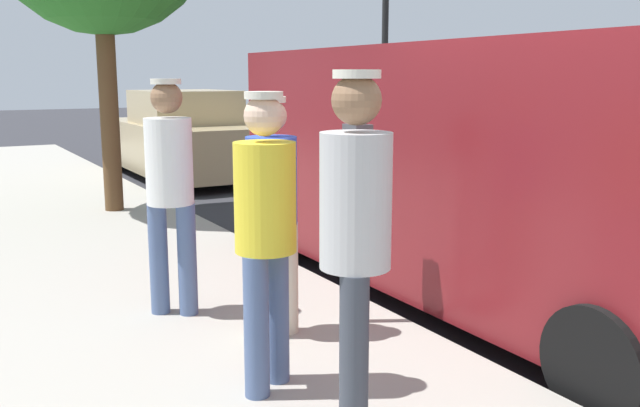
# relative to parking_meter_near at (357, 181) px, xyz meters

# --- Properties ---
(ground_plane) EXTENTS (80.00, 80.00, 0.00)m
(ground_plane) POSITION_rel_parking_meter_near_xyz_m (-1.35, 0.96, -1.18)
(ground_plane) COLOR #2D2D33
(parking_meter_near) EXTENTS (0.14, 0.18, 1.52)m
(parking_meter_near) POSITION_rel_parking_meter_near_xyz_m (0.00, 0.00, 0.00)
(parking_meter_near) COLOR gray
(parking_meter_near) RESTS_ON sidewalk_slab
(pedestrian_in_gray) EXTENTS (0.34, 0.34, 1.78)m
(pedestrian_in_gray) POSITION_rel_parking_meter_near_xyz_m (0.88, 1.34, 0.00)
(pedestrian_in_gray) COLOR #383D47
(pedestrian_in_gray) RESTS_ON sidewalk_slab
(pedestrian_in_blue) EXTENTS (0.36, 0.34, 1.63)m
(pedestrian_in_blue) POSITION_rel_parking_meter_near_xyz_m (0.63, -0.08, -0.10)
(pedestrian_in_blue) COLOR beige
(pedestrian_in_blue) RESTS_ON sidewalk_slab
(pedestrian_in_white) EXTENTS (0.34, 0.34, 1.74)m
(pedestrian_in_white) POSITION_rel_parking_meter_near_xyz_m (1.08, -0.83, -0.03)
(pedestrian_in_white) COLOR #4C608C
(pedestrian_in_white) RESTS_ON sidewalk_slab
(pedestrian_in_yellow) EXTENTS (0.34, 0.34, 1.68)m
(pedestrian_in_yellow) POSITION_rel_parking_meter_near_xyz_m (1.02, 0.66, -0.07)
(pedestrian_in_yellow) COLOR #4C608C
(pedestrian_in_yellow) RESTS_ON sidewalk_slab
(parked_van) EXTENTS (2.15, 5.21, 2.15)m
(parked_van) POSITION_rel_parking_meter_near_xyz_m (-1.50, -0.39, -0.03)
(parked_van) COLOR maroon
(parked_van) RESTS_ON ground
(parked_sedan_behind) EXTENTS (1.96, 4.41, 1.65)m
(parked_sedan_behind) POSITION_rel_parking_meter_near_xyz_m (-1.60, -8.49, -0.43)
(parked_sedan_behind) COLOR tan
(parked_sedan_behind) RESTS_ON ground
(traffic_light_corner) EXTENTS (2.48, 0.42, 5.20)m
(traffic_light_corner) POSITION_rel_parking_meter_near_xyz_m (-8.18, -10.12, 2.34)
(traffic_light_corner) COLOR black
(traffic_light_corner) RESTS_ON ground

